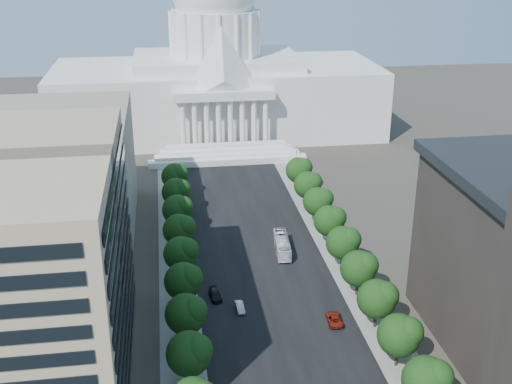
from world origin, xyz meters
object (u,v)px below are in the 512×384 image
car_silver (240,307)px  car_dark_b (215,295)px  car_red (334,319)px  city_bus (282,245)px

car_silver → car_dark_b: 6.95m
car_red → city_bus: 31.35m
car_red → car_dark_b: (-22.11, 12.27, -0.05)m
car_silver → car_dark_b: bearing=126.1°
city_bus → car_silver: bearing=-113.9°
car_silver → car_red: size_ratio=0.74×
city_bus → car_red: bearing=-77.0°
car_dark_b → city_bus: bearing=39.5°
car_silver → city_bus: (13.08, 24.04, 1.10)m
car_silver → car_red: (17.63, -6.96, 0.10)m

